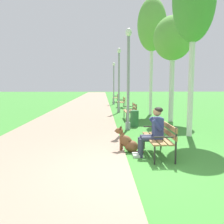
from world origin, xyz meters
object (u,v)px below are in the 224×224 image
dog_brown (128,142)px  birch_tree_third (173,39)px  person_seated_on_near_bench (153,130)px  lamp_post_far (114,83)px  litter_bin (134,119)px  park_bench_far (122,101)px  birch_tree_fourth (152,26)px  park_bench_furthest (116,97)px  lamp_post_mid (119,80)px  park_bench_mid (131,110)px  lamp_post_near (128,78)px  birch_tree_second (194,1)px  park_bench_near (161,136)px

dog_brown → birch_tree_third: bearing=63.3°
person_seated_on_near_bench → lamp_post_far: lamp_post_far is taller
litter_bin → park_bench_far: bearing=89.2°
birch_tree_fourth → litter_bin: bearing=-110.0°
birch_tree_third → park_bench_furthest: bearing=98.2°
person_seated_on_near_bench → dog_brown: (-0.60, 0.44, -0.42)m
lamp_post_mid → birch_tree_third: size_ratio=0.82×
dog_brown → lamp_post_far: (0.35, 16.09, 1.75)m
park_bench_far → litter_bin: (-0.13, -8.61, -0.16)m
park_bench_mid → lamp_post_far: 10.17m
dog_brown → lamp_post_mid: lamp_post_mid is taller
lamp_post_far → birch_tree_fourth: size_ratio=0.57×
person_seated_on_near_bench → dog_brown: bearing=143.7°
lamp_post_mid → park_bench_furthest: bearing=88.0°
dog_brown → birch_tree_fourth: 9.81m
birch_tree_fourth → litter_bin: (-1.53, -4.20, -4.90)m
lamp_post_mid → lamp_post_far: 6.77m
person_seated_on_near_bench → lamp_post_far: (-0.25, 16.53, 1.33)m
lamp_post_near → birch_tree_fourth: bearing=69.0°
lamp_post_mid → litter_bin: 5.68m
person_seated_on_near_bench → birch_tree_second: 4.91m
park_bench_mid → birch_tree_third: 3.99m
park_bench_mid → person_seated_on_near_bench: bearing=-91.7°
park_bench_mid → lamp_post_far: (-0.45, 10.05, 1.50)m
park_bench_near → birch_tree_third: 6.94m
park_bench_near → park_bench_furthest: size_ratio=1.00×
park_bench_mid → park_bench_furthest: bearing=90.3°
lamp_post_mid → dog_brown: bearing=-92.3°
park_bench_furthest → person_seated_on_near_bench: 19.39m
birch_tree_second → park_bench_furthest: bearing=95.6°
person_seated_on_near_bench → lamp_post_mid: bearing=91.3°
lamp_post_near → lamp_post_mid: lamp_post_mid is taller
lamp_post_near → person_seated_on_near_bench: bearing=-86.1°
park_bench_furthest → park_bench_far: bearing=-89.0°
lamp_post_mid → litter_bin: lamp_post_mid is taller
litter_bin → lamp_post_mid: bearing=93.5°
park_bench_mid → birch_tree_second: (1.59, -4.09, 4.07)m
lamp_post_near → birch_tree_second: (2.04, -1.29, 2.52)m
park_bench_far → birch_tree_third: bearing=-75.5°
person_seated_on_near_bench → birch_tree_second: bearing=53.1°
park_bench_near → park_bench_mid: bearing=90.1°
litter_bin → lamp_post_near: bearing=-116.6°
lamp_post_mid → lamp_post_far: bearing=90.2°
park_bench_mid → birch_tree_third: size_ratio=0.30×
park_bench_near → park_bench_furthest: same height
lamp_post_near → birch_tree_second: birch_tree_second is taller
park_bench_far → person_seated_on_near_bench: size_ratio=1.20×
park_bench_furthest → lamp_post_mid: 9.77m
park_bench_mid → park_bench_far: (0.03, 6.52, 0.00)m
lamp_post_near → park_bench_near: bearing=-82.7°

